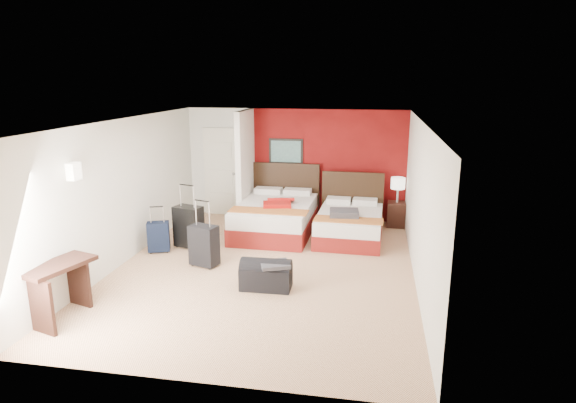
% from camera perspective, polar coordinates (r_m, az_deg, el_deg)
% --- Properties ---
extents(ground, '(6.50, 6.50, 0.00)m').
position_cam_1_polar(ground, '(8.40, -2.79, -7.88)').
color(ground, '#D5AA83').
rests_on(ground, ground).
extents(room_walls, '(5.02, 6.52, 2.50)m').
position_cam_1_polar(room_walls, '(9.73, -9.12, 2.78)').
color(room_walls, silver).
rests_on(room_walls, ground).
extents(red_accent_panel, '(3.50, 0.04, 2.50)m').
position_cam_1_polar(red_accent_panel, '(11.03, 4.68, 4.24)').
color(red_accent_panel, maroon).
rests_on(red_accent_panel, ground).
extents(partition_wall, '(0.12, 1.20, 2.50)m').
position_cam_1_polar(partition_wall, '(10.73, -5.01, 3.95)').
color(partition_wall, silver).
rests_on(partition_wall, ground).
extents(entry_door, '(0.82, 0.06, 2.05)m').
position_cam_1_polar(entry_door, '(11.54, -7.84, 3.47)').
color(entry_door, silver).
rests_on(entry_door, ground).
extents(bed_left, '(1.56, 2.19, 0.65)m').
position_cam_1_polar(bed_left, '(10.16, -1.51, -1.97)').
color(bed_left, white).
rests_on(bed_left, ground).
extents(bed_right, '(1.33, 1.86, 0.55)m').
position_cam_1_polar(bed_right, '(9.88, 7.23, -2.85)').
color(bed_right, white).
rests_on(bed_right, ground).
extents(red_suitcase_open, '(0.71, 0.87, 0.10)m').
position_cam_1_polar(red_suitcase_open, '(9.94, -1.07, -0.11)').
color(red_suitcase_open, '#9D100D').
rests_on(red_suitcase_open, bed_left).
extents(jacket_bundle, '(0.59, 0.49, 0.13)m').
position_cam_1_polar(jacket_bundle, '(9.51, 6.59, -1.39)').
color(jacket_bundle, '#3C3B40').
rests_on(jacket_bundle, bed_right).
extents(nightstand, '(0.40, 0.40, 0.54)m').
position_cam_1_polar(nightstand, '(10.89, 12.58, -1.47)').
color(nightstand, black).
rests_on(nightstand, ground).
extents(table_lamp, '(0.38, 0.38, 0.54)m').
position_cam_1_polar(table_lamp, '(10.76, 12.74, 1.32)').
color(table_lamp, white).
rests_on(table_lamp, nightstand).
extents(suitcase_black, '(0.59, 0.45, 0.78)m').
position_cam_1_polar(suitcase_black, '(9.49, -11.57, -3.03)').
color(suitcase_black, black).
rests_on(suitcase_black, ground).
extents(suitcase_charcoal, '(0.53, 0.42, 0.69)m').
position_cam_1_polar(suitcase_charcoal, '(8.53, -9.82, -5.25)').
color(suitcase_charcoal, black).
rests_on(suitcase_charcoal, ground).
extents(suitcase_navy, '(0.45, 0.36, 0.55)m').
position_cam_1_polar(suitcase_navy, '(9.40, -14.94, -4.15)').
color(suitcase_navy, black).
rests_on(suitcase_navy, ground).
extents(duffel_bag, '(0.79, 0.43, 0.39)m').
position_cam_1_polar(duffel_bag, '(7.60, -2.59, -8.75)').
color(duffel_bag, black).
rests_on(duffel_bag, ground).
extents(jacket_draped, '(0.53, 0.49, 0.06)m').
position_cam_1_polar(jacket_draped, '(7.44, -1.56, -7.39)').
color(jacket_draped, '#353439').
rests_on(jacket_draped, duffel_bag).
extents(desk, '(0.72, 1.04, 0.79)m').
position_cam_1_polar(desk, '(7.30, -25.10, -9.50)').
color(desk, black).
rests_on(desk, ground).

